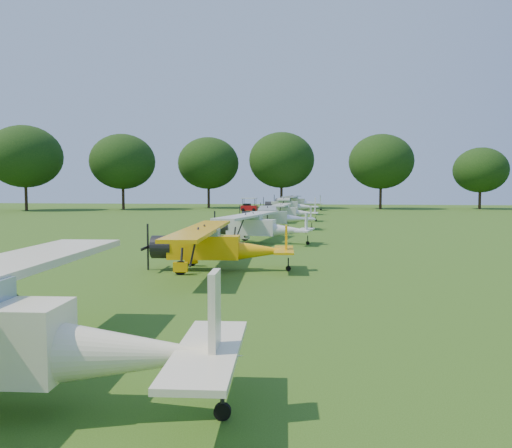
# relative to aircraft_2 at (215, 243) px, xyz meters

# --- Properties ---
(ground) EXTENTS (160.00, 160.00, 0.00)m
(ground) POSITION_rel_aircraft_2_xyz_m (-1.03, 8.52, -1.09)
(ground) COLOR #305114
(ground) RESTS_ON ground
(tree_belt) EXTENTS (137.36, 130.27, 14.52)m
(tree_belt) POSITION_rel_aircraft_2_xyz_m (2.54, 8.68, 6.94)
(tree_belt) COLOR #322113
(tree_belt) RESTS_ON ground
(aircraft_2) EXTENTS (5.97, 9.51, 1.87)m
(aircraft_2) POSITION_rel_aircraft_2_xyz_m (0.00, 0.00, 0.00)
(aircraft_2) COLOR #FFB30A
(aircraft_2) RESTS_ON ground
(aircraft_3) EXTENTS (6.15, 9.76, 1.92)m
(aircraft_3) POSITION_rel_aircraft_2_xyz_m (0.36, 10.21, 0.03)
(aircraft_3) COLOR silver
(aircraft_3) RESTS_ON ground
(aircraft_4) EXTENTS (6.19, 9.85, 1.93)m
(aircraft_4) POSITION_rel_aircraft_2_xyz_m (0.23, 20.82, 0.04)
(aircraft_4) COLOR silver
(aircraft_4) RESTS_ON ground
(aircraft_5) EXTENTS (5.96, 9.46, 1.87)m
(aircraft_5) POSITION_rel_aircraft_2_xyz_m (0.43, 31.45, 0.00)
(aircraft_5) COLOR silver
(aircraft_5) RESTS_ON ground
(aircraft_6) EXTENTS (7.13, 11.36, 2.23)m
(aircraft_6) POSITION_rel_aircraft_2_xyz_m (-0.39, 44.74, 0.21)
(aircraft_6) COLOR silver
(aircraft_6) RESTS_ON ground
(aircraft_7) EXTENTS (7.67, 12.20, 2.40)m
(aircraft_7) POSITION_rel_aircraft_2_xyz_m (-0.16, 57.99, 0.31)
(aircraft_7) COLOR silver
(aircraft_7) RESTS_ON ground
(golf_cart) EXTENTS (2.39, 1.56, 1.97)m
(golf_cart) POSITION_rel_aircraft_2_xyz_m (-6.89, 53.19, -0.43)
(golf_cart) COLOR #AC0C0F
(golf_cart) RESTS_ON ground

